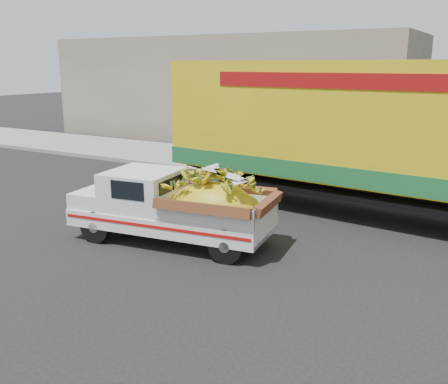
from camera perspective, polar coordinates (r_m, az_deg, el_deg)
The scene contains 6 objects.
ground at distance 10.26m, azimuth 0.94°, elevation -6.79°, with size 100.00×100.00×0.00m, color black.
curb at distance 15.77m, azimuth 12.08°, elevation 0.76°, with size 60.00×0.25×0.15m, color gray.
sidewalk at distance 17.74m, azimuth 14.21°, elevation 2.12°, with size 60.00×4.00×0.14m, color gray.
building_left at distance 25.95m, azimuth 0.84°, elevation 11.72°, with size 18.00×6.00×5.00m, color gray.
pickup_truck at distance 10.48m, azimuth -4.49°, elevation -1.72°, with size 4.45×2.10×1.50m.
semi_trailer at distance 12.50m, azimuth 19.12°, elevation 6.32°, with size 12.04×3.63×3.80m.
Camera 1 is at (4.64, -8.37, 3.71)m, focal length 40.00 mm.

